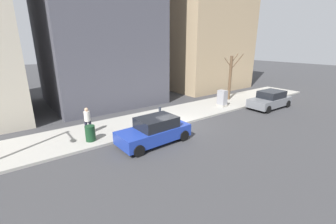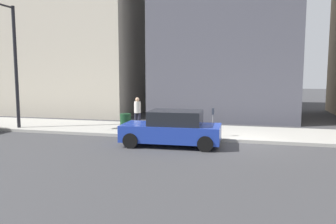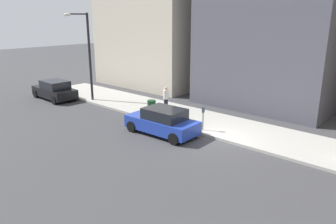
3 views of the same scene
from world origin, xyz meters
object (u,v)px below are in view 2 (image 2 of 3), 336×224
(parked_car_blue, at_px, (172,129))
(pedestrian_near_meter, at_px, (137,111))
(trash_bin, at_px, (126,122))
(parking_meter, at_px, (213,119))
(streetlamp, at_px, (12,56))

(parked_car_blue, bearing_deg, pedestrian_near_meter, 37.50)
(trash_bin, xyz_separation_m, pedestrian_near_meter, (1.15, -0.25, 0.49))
(parked_car_blue, xyz_separation_m, trash_bin, (2.14, 2.98, -0.14))
(parked_car_blue, height_order, trash_bin, parked_car_blue)
(parked_car_blue, distance_m, parking_meter, 2.31)
(parked_car_blue, height_order, streetlamp, streetlamp)
(parked_car_blue, height_order, pedestrian_near_meter, pedestrian_near_meter)
(streetlamp, xyz_separation_m, pedestrian_near_meter, (1.77, -6.37, -2.93))
(parked_car_blue, distance_m, trash_bin, 3.67)
(parking_meter, distance_m, streetlamp, 11.07)
(parked_car_blue, relative_size, pedestrian_near_meter, 2.57)
(parking_meter, distance_m, trash_bin, 4.57)
(streetlamp, distance_m, pedestrian_near_meter, 7.23)
(parking_meter, bearing_deg, parked_car_blue, 137.52)
(parking_meter, height_order, trash_bin, parking_meter)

